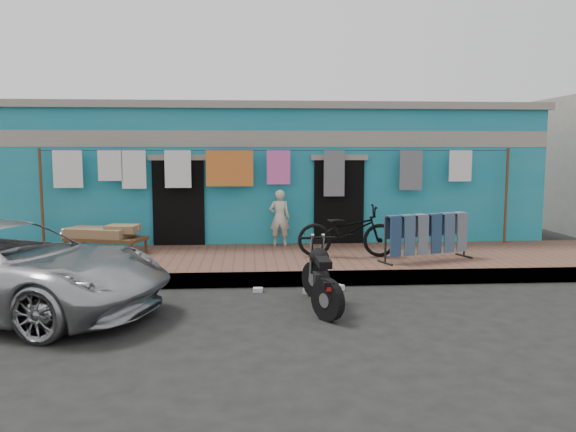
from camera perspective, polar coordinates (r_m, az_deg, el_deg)
The scene contains 14 objects.
ground at distance 8.10m, azimuth 1.01°, elevation -9.74°, with size 80.00×80.00×0.00m, color black.
sidewalk at distance 10.98m, azimuth -0.37°, elevation -4.73°, with size 28.00×3.00×0.25m, color brown.
curb at distance 9.56m, azimuth 0.19°, elevation -6.42°, with size 28.00×0.10×0.25m, color gray.
building at distance 14.76m, azimuth -1.37°, elevation 4.27°, with size 12.20×5.20×3.36m.
clothesline at distance 12.00m, azimuth -3.93°, elevation 4.36°, with size 10.06×0.06×2.10m.
car at distance 8.82m, azimuth -27.00°, elevation -4.61°, with size 2.17×4.77×1.35m, color #B1B2B6.
seated_person at distance 12.04m, azimuth -0.86°, elevation -0.19°, with size 0.44×0.29×1.22m, color beige.
bicycle at distance 10.86m, azimuth 6.05°, elevation -0.95°, with size 0.67×1.89×1.22m, color black.
motorcycle at distance 8.18m, azimuth 3.41°, elevation -5.99°, with size 0.56×1.54×0.99m, color black, non-canonical shape.
charpoy at distance 11.81m, azimuth -17.98°, elevation -2.29°, with size 1.78×1.22×0.55m, color brown, non-canonical shape.
jeans_rack at distance 10.79m, azimuth 13.88°, elevation -2.02°, with size 1.90×0.96×0.90m, color black, non-canonical shape.
litter_a at distance 9.21m, azimuth -3.07°, elevation -7.51°, with size 0.15×0.12×0.07m, color silver.
litter_b at distance 9.33m, azimuth 5.10°, elevation -7.28°, with size 0.18×0.14×0.09m, color silver.
litter_c at distance 9.14m, azimuth 2.16°, elevation -7.60°, with size 0.19×0.15×0.08m, color silver.
Camera 1 is at (-0.69, -7.74, 2.27)m, focal length 35.00 mm.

